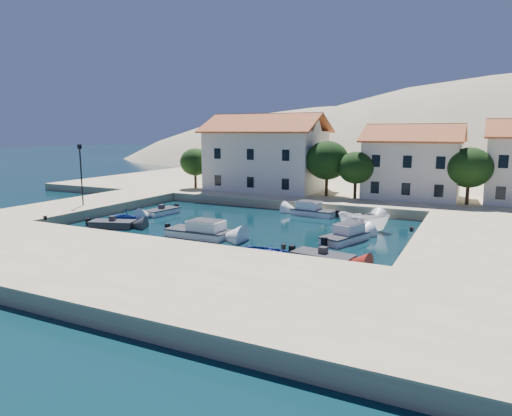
{
  "coord_description": "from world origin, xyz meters",
  "views": [
    {
      "loc": [
        19.13,
        -25.69,
        8.56
      ],
      "look_at": [
        1.93,
        9.03,
        2.0
      ],
      "focal_mm": 32.0,
      "sensor_mm": 36.0,
      "label": 1
    }
  ],
  "objects_px": {
    "building_left": "(266,152)",
    "building_mid": "(413,161)",
    "boat_east": "(363,230)",
    "lamppost": "(81,169)",
    "rowboat_south": "(269,257)",
    "cabin_cruiser_east": "(344,236)",
    "cabin_cruiser_south": "(199,231)"
  },
  "relations": [
    {
      "from": "rowboat_south",
      "to": "boat_east",
      "type": "distance_m",
      "value": 12.07
    },
    {
      "from": "boat_east",
      "to": "building_mid",
      "type": "bearing_deg",
      "value": -1.36
    },
    {
      "from": "cabin_cruiser_east",
      "to": "building_left",
      "type": "bearing_deg",
      "value": 57.66
    },
    {
      "from": "building_left",
      "to": "lamppost",
      "type": "xyz_separation_m",
      "value": [
        -11.5,
        -20.0,
        -1.18
      ]
    },
    {
      "from": "building_left",
      "to": "building_mid",
      "type": "height_order",
      "value": "building_left"
    },
    {
      "from": "lamppost",
      "to": "rowboat_south",
      "type": "xyz_separation_m",
      "value": [
        23.9,
        -6.03,
        -4.75
      ]
    },
    {
      "from": "rowboat_south",
      "to": "cabin_cruiser_east",
      "type": "xyz_separation_m",
      "value": [
        3.53,
        6.46,
        0.48
      ]
    },
    {
      "from": "building_left",
      "to": "boat_east",
      "type": "distance_m",
      "value": 22.58
    },
    {
      "from": "cabin_cruiser_east",
      "to": "boat_east",
      "type": "height_order",
      "value": "cabin_cruiser_east"
    },
    {
      "from": "lamppost",
      "to": "rowboat_south",
      "type": "relative_size",
      "value": 1.5
    },
    {
      "from": "boat_east",
      "to": "rowboat_south",
      "type": "bearing_deg",
      "value": 166.88
    },
    {
      "from": "building_left",
      "to": "cabin_cruiser_east",
      "type": "bearing_deg",
      "value": -50.86
    },
    {
      "from": "lamppost",
      "to": "building_left",
      "type": "bearing_deg",
      "value": 60.1
    },
    {
      "from": "building_mid",
      "to": "boat_east",
      "type": "bearing_deg",
      "value": -96.59
    },
    {
      "from": "cabin_cruiser_east",
      "to": "boat_east",
      "type": "bearing_deg",
      "value": 15.34
    },
    {
      "from": "building_left",
      "to": "boat_east",
      "type": "bearing_deg",
      "value": -41.96
    },
    {
      "from": "cabin_cruiser_south",
      "to": "boat_east",
      "type": "xyz_separation_m",
      "value": [
        11.48,
        8.54,
        -0.48
      ]
    },
    {
      "from": "building_left",
      "to": "cabin_cruiser_south",
      "type": "xyz_separation_m",
      "value": [
        4.72,
        -23.11,
        -5.46
      ]
    },
    {
      "from": "building_left",
      "to": "rowboat_south",
      "type": "height_order",
      "value": "building_left"
    },
    {
      "from": "building_left",
      "to": "cabin_cruiser_south",
      "type": "distance_m",
      "value": 24.21
    },
    {
      "from": "cabin_cruiser_south",
      "to": "boat_east",
      "type": "bearing_deg",
      "value": 37.06
    },
    {
      "from": "building_mid",
      "to": "boat_east",
      "type": "height_order",
      "value": "building_mid"
    },
    {
      "from": "building_mid",
      "to": "boat_east",
      "type": "relative_size",
      "value": 2.28
    },
    {
      "from": "cabin_cruiser_south",
      "to": "rowboat_south",
      "type": "xyz_separation_m",
      "value": [
        7.68,
        -2.92,
        -0.48
      ]
    },
    {
      "from": "building_mid",
      "to": "boat_east",
      "type": "distance_m",
      "value": 16.52
    },
    {
      "from": "building_mid",
      "to": "lamppost",
      "type": "bearing_deg",
      "value": -144.55
    },
    {
      "from": "cabin_cruiser_east",
      "to": "boat_east",
      "type": "relative_size",
      "value": 1.05
    },
    {
      "from": "cabin_cruiser_east",
      "to": "boat_east",
      "type": "xyz_separation_m",
      "value": [
        0.28,
        5.0,
        -0.48
      ]
    },
    {
      "from": "rowboat_south",
      "to": "cabin_cruiser_east",
      "type": "bearing_deg",
      "value": -26.47
    },
    {
      "from": "building_left",
      "to": "cabin_cruiser_south",
      "type": "bearing_deg",
      "value": -78.46
    },
    {
      "from": "lamppost",
      "to": "boat_east",
      "type": "height_order",
      "value": "lamppost"
    },
    {
      "from": "cabin_cruiser_east",
      "to": "cabin_cruiser_south",
      "type": "bearing_deg",
      "value": 126.05
    }
  ]
}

